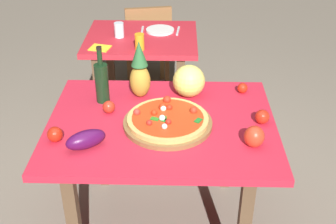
# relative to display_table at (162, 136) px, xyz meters

# --- Properties ---
(display_table) EXTENTS (1.20, 0.93, 0.78)m
(display_table) POSITION_rel_display_table_xyz_m (0.00, 0.00, 0.00)
(display_table) COLOR brown
(display_table) RESTS_ON ground_plane
(background_table) EXTENTS (0.85, 0.70, 0.78)m
(background_table) POSITION_rel_display_table_xyz_m (-0.20, 1.20, -0.05)
(background_table) COLOR brown
(background_table) RESTS_ON ground_plane
(dining_chair) EXTENTS (0.47, 0.47, 0.85)m
(dining_chair) POSITION_rel_display_table_xyz_m (-0.20, 1.78, -0.20)
(dining_chair) COLOR brown
(dining_chair) RESTS_ON ground_plane
(pizza_board) EXTENTS (0.46, 0.46, 0.02)m
(pizza_board) POSITION_rel_display_table_xyz_m (0.03, -0.04, 0.11)
(pizza_board) COLOR brown
(pizza_board) RESTS_ON display_table
(pizza) EXTENTS (0.42, 0.42, 0.06)m
(pizza) POSITION_rel_display_table_xyz_m (0.03, -0.03, 0.13)
(pizza) COLOR #E6B260
(pizza) RESTS_ON pizza_board
(wine_bottle) EXTENTS (0.08, 0.08, 0.33)m
(wine_bottle) POSITION_rel_display_table_xyz_m (-0.34, 0.21, 0.22)
(wine_bottle) COLOR black
(wine_bottle) RESTS_ON display_table
(pineapple_left) EXTENTS (0.12, 0.12, 0.34)m
(pineapple_left) POSITION_rel_display_table_xyz_m (-0.13, 0.27, 0.25)
(pineapple_left) COLOR #BD8E30
(pineapple_left) RESTS_ON display_table
(melon) EXTENTS (0.19, 0.19, 0.19)m
(melon) POSITION_rel_display_table_xyz_m (0.15, 0.29, 0.19)
(melon) COLOR #EEE069
(melon) RESTS_ON display_table
(bell_pepper) EXTENTS (0.10, 0.10, 0.11)m
(bell_pepper) POSITION_rel_display_table_xyz_m (0.46, -0.20, 0.14)
(bell_pepper) COLOR red
(bell_pepper) RESTS_ON display_table
(eggplant) EXTENTS (0.22, 0.18, 0.09)m
(eggplant) POSITION_rel_display_table_xyz_m (-0.35, -0.24, 0.14)
(eggplant) COLOR #470F44
(eggplant) RESTS_ON display_table
(tomato_near_board) EXTENTS (0.07, 0.07, 0.07)m
(tomato_near_board) POSITION_rel_display_table_xyz_m (-0.29, 0.08, 0.13)
(tomato_near_board) COLOR red
(tomato_near_board) RESTS_ON display_table
(tomato_by_bottle) EXTENTS (0.08, 0.08, 0.08)m
(tomato_by_bottle) POSITION_rel_display_table_xyz_m (-0.52, -0.19, 0.13)
(tomato_by_bottle) COLOR red
(tomato_by_bottle) RESTS_ON display_table
(tomato_beside_pepper) EXTENTS (0.08, 0.08, 0.08)m
(tomato_beside_pepper) POSITION_rel_display_table_xyz_m (0.53, -0.00, 0.13)
(tomato_beside_pepper) COLOR red
(tomato_beside_pepper) RESTS_ON display_table
(tomato_at_corner) EXTENTS (0.06, 0.06, 0.06)m
(tomato_at_corner) POSITION_rel_display_table_xyz_m (0.46, 0.33, 0.13)
(tomato_at_corner) COLOR red
(tomato_at_corner) RESTS_ON display_table
(drinking_glass_juice) EXTENTS (0.07, 0.07, 0.12)m
(drinking_glass_juice) POSITION_rel_display_table_xyz_m (-0.19, 0.95, 0.15)
(drinking_glass_juice) COLOR orange
(drinking_glass_juice) RESTS_ON background_table
(drinking_glass_water) EXTENTS (0.07, 0.07, 0.11)m
(drinking_glass_water) POSITION_rel_display_table_xyz_m (-0.37, 1.19, 0.15)
(drinking_glass_water) COLOR silver
(drinking_glass_water) RESTS_ON background_table
(dinner_plate) EXTENTS (0.22, 0.22, 0.02)m
(dinner_plate) POSITION_rel_display_table_xyz_m (-0.06, 1.32, 0.10)
(dinner_plate) COLOR white
(dinner_plate) RESTS_ON background_table
(fork_utensil) EXTENTS (0.02, 0.18, 0.01)m
(fork_utensil) POSITION_rel_display_table_xyz_m (-0.20, 1.32, 0.10)
(fork_utensil) COLOR silver
(fork_utensil) RESTS_ON background_table
(knife_utensil) EXTENTS (0.03, 0.18, 0.01)m
(knife_utensil) POSITION_rel_display_table_xyz_m (0.08, 1.32, 0.10)
(knife_utensil) COLOR silver
(knife_utensil) RESTS_ON background_table
(napkin_folded) EXTENTS (0.16, 0.15, 0.01)m
(napkin_folded) POSITION_rel_display_table_xyz_m (-0.48, 0.96, 0.10)
(napkin_folded) COLOR yellow
(napkin_folded) RESTS_ON background_table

